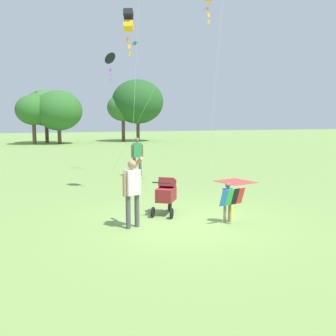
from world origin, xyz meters
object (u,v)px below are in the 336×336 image
Objects in this scene: kite_green_novelty at (111,60)px; stroller at (166,193)px; person_adult_flyer at (132,187)px; kite_adult_black at (128,21)px; picnic_blanket at (235,182)px; child_with_butterfly_kite at (228,199)px; person_sitting_far at (137,154)px.

stroller is at bearing -90.96° from kite_green_novelty.
person_adult_flyer is at bearing -141.22° from stroller.
kite_adult_black is at bearing 94.96° from stroller.
kite_adult_black reaches higher than picnic_blanket.
child_with_butterfly_kite is 0.17× the size of kite_adult_black.
kite_green_novelty is at bearing 85.67° from kite_adult_black.
kite_adult_black is 3.53× the size of person_sitting_far.
kite_adult_black reaches higher than child_with_butterfly_kite.
person_adult_flyer is 7.64m from picnic_blanket.
stroller is 0.19× the size of kite_green_novelty.
kite_green_novelty is 3.21× the size of person_sitting_far.
stroller is 0.17× the size of kite_adult_black.
kite_green_novelty is 8.04m from picnic_blanket.
person_sitting_far is at bearing 72.33° from kite_adult_black.
child_with_butterfly_kite is at bearing -88.27° from person_sitting_far.
person_adult_flyer is at bearing -105.20° from person_sitting_far.
picnic_blanket is at bearing -45.34° from kite_green_novelty.
kite_adult_black is (-0.27, 3.08, 5.17)m from stroller.
picnic_blanket is at bearing -38.69° from person_sitting_far.
person_sitting_far reaches higher than child_with_butterfly_kite.
person_sitting_far reaches higher than picnic_blanket.
kite_adult_black is 6.23m from person_sitting_far.
stroller is at bearing -136.66° from picnic_blanket.
stroller is (1.18, 0.95, -0.39)m from person_adult_flyer.
kite_adult_black reaches higher than person_adult_flyer.
kite_adult_black is 1.10× the size of kite_green_novelty.
kite_adult_black reaches higher than stroller.
kite_green_novelty reaches higher than person_adult_flyer.
person_sitting_far is at bearing 82.11° from stroller.
stroller is 0.79× the size of picnic_blanket.
person_sitting_far is (-0.25, 8.25, 0.42)m from child_with_butterfly_kite.
kite_green_novelty is at bearing 89.04° from stroller.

